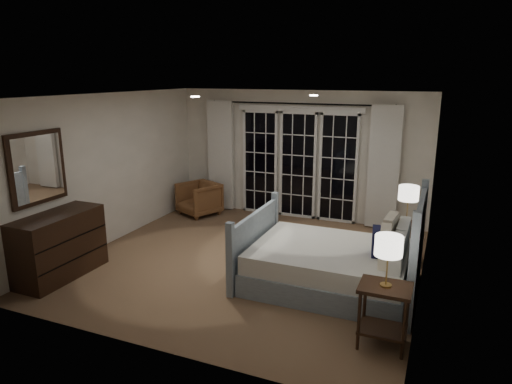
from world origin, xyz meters
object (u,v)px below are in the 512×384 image
at_px(nightstand_left, 384,306).
at_px(lamp_right, 409,194).
at_px(bed, 334,264).
at_px(dresser, 59,245).
at_px(lamp_left, 389,247).
at_px(armchair, 199,199).
at_px(nightstand_right, 405,237).

xyz_separation_m(nightstand_left, lamp_right, (-0.01, 2.40, 0.63)).
distance_m(bed, dresser, 3.83).
relative_size(lamp_left, dresser, 0.42).
bearing_deg(lamp_right, armchair, 167.11).
bearing_deg(lamp_right, nightstand_right, 90.00).
bearing_deg(bed, nightstand_left, -55.91).
bearing_deg(armchair, lamp_left, -13.60).
height_order(bed, nightstand_left, bed).
height_order(lamp_left, lamp_right, lamp_left).
bearing_deg(lamp_left, bed, 124.09).
xyz_separation_m(nightstand_right, armchair, (-4.09, 0.94, -0.08)).
height_order(bed, dresser, bed).
bearing_deg(dresser, armchair, 84.04).
bearing_deg(nightstand_right, nightstand_left, -89.87).
xyz_separation_m(nightstand_right, dresser, (-4.44, -2.39, 0.05)).
distance_m(bed, lamp_right, 1.64).
bearing_deg(nightstand_right, armchair, 167.11).
relative_size(bed, nightstand_right, 3.57).
bearing_deg(nightstand_left, lamp_left, 26.57).
relative_size(nightstand_right, lamp_left, 1.15).
bearing_deg(nightstand_right, lamp_left, -89.87).
distance_m(bed, armchair, 3.94).
bearing_deg(dresser, nightstand_right, 28.30).
height_order(nightstand_right, lamp_left, lamp_left).
height_order(nightstand_left, nightstand_right, nightstand_left).
bearing_deg(lamp_right, bed, -122.96).
bearing_deg(nightstand_right, bed, -122.96).
bearing_deg(nightstand_left, armchair, 140.84).
bearing_deg(lamp_left, dresser, 179.87).
distance_m(lamp_left, armchair, 5.34).
relative_size(bed, armchair, 3.06).
relative_size(nightstand_right, armchair, 0.86).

